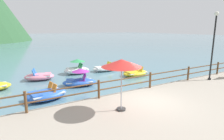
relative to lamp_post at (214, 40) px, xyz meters
The scene contains 11 objects.
ground_plane 39.80m from the lamp_post, 99.37° to the left, with size 200.00×200.00×0.00m, color slate.
promenade_dock 7.72m from the lamp_post, 154.69° to the right, with size 28.00×8.00×0.40m, color #A39989.
dock_railing 6.84m from the lamp_post, behind, with size 23.92×0.12×0.95m.
lamp_post is the anchor object (origin of this frame).
beach_umbrella 8.08m from the lamp_post, behind, with size 1.70×1.70×2.24m.
pedal_boat_0 10.71m from the lamp_post, 130.05° to the left, with size 2.29×1.56×1.28m.
pedal_boat_3 9.36m from the lamp_post, 150.12° to the left, with size 2.53×1.86×1.21m.
pedal_boat_4 11.06m from the lamp_post, 164.18° to the left, with size 2.45×1.74×0.89m.
pedal_boat_5 6.20m from the lamp_post, 119.79° to the left, with size 2.30×1.31×0.80m.
pedal_boat_6 9.08m from the lamp_post, 117.60° to the left, with size 2.60×1.29×0.82m.
pedal_boat_7 12.66m from the lamp_post, 142.98° to the left, with size 2.46×1.87×0.86m.
Camera 1 is at (-5.79, -6.72, 3.90)m, focal length 30.68 mm.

